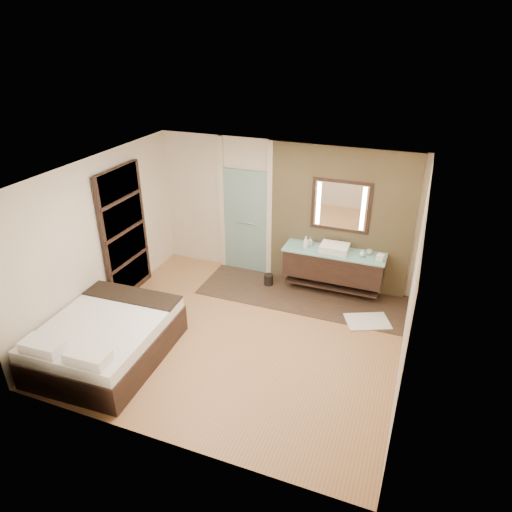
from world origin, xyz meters
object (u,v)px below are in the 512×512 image
at_px(vanity, 333,265).
at_px(waste_bin, 268,280).
at_px(mirror_unit, 341,206).
at_px(bed, 106,339).

height_order(vanity, waste_bin, vanity).
height_order(mirror_unit, waste_bin, mirror_unit).
height_order(vanity, bed, vanity).
distance_m(mirror_unit, waste_bin, 1.99).
relative_size(vanity, waste_bin, 8.33).
height_order(bed, waste_bin, bed).
bearing_deg(waste_bin, mirror_unit, 18.82).
bearing_deg(bed, mirror_unit, 48.03).
distance_m(vanity, waste_bin, 1.30).
bearing_deg(vanity, mirror_unit, 90.00).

